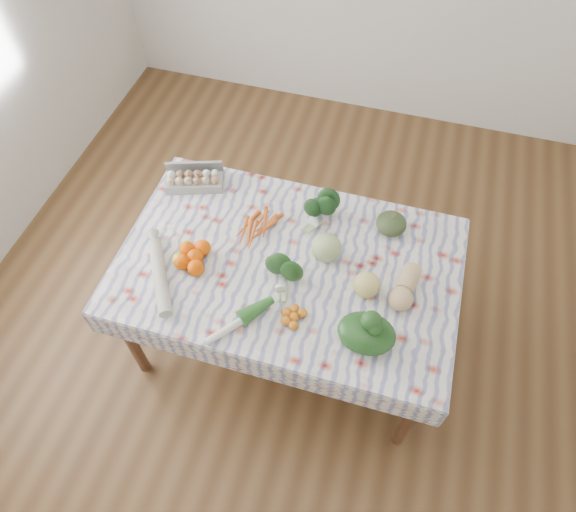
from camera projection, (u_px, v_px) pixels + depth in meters
The scene contains 16 objects.
ground at pixel (288, 334), 3.13m from camera, with size 4.50×4.50×0.00m, color #55371D.
dining_table at pixel (288, 272), 2.57m from camera, with size 1.60×1.00×0.75m.
tablecloth at pixel (288, 264), 2.51m from camera, with size 1.66×1.06×0.01m, color white.
egg_carton at pixel (194, 182), 2.76m from camera, with size 0.31×0.12×0.08m, color #9C9C98.
carrot_bunch at pixel (256, 228), 2.60m from camera, with size 0.22×0.20×0.04m, color orange.
kale_bunch at pixel (318, 211), 2.60m from camera, with size 0.16×0.14×0.14m, color #163C17.
kabocha_squash at pixel (391, 223), 2.58m from camera, with size 0.15×0.15×0.10m, color #374925.
cabbage at pixel (327, 248), 2.47m from camera, with size 0.14×0.14×0.14m, color #A9C27A.
butternut_squash at pixel (406, 287), 2.36m from camera, with size 0.11×0.24×0.11m, color tan.
orange_cluster at pixel (195, 257), 2.47m from camera, with size 0.25×0.25×0.08m, color #FF5A00.
broccoli at pixel (280, 278), 2.39m from camera, with size 0.15×0.15×0.11m, color #1B4417.
mandarin_cluster at pixel (294, 317), 2.31m from camera, with size 0.15×0.15×0.05m, color orange.
grapefruit at pixel (367, 285), 2.36m from camera, with size 0.12×0.12×0.12m, color #DEC96A.
spinach_bag at pixel (367, 333), 2.22m from camera, with size 0.26×0.21×0.11m, color #163814.
daikon at pixel (160, 277), 2.42m from camera, with size 0.06×0.06×0.44m, color beige.
leek at pixel (239, 322), 2.30m from camera, with size 0.04×0.04×0.35m, color white.
Camera 1 is at (0.40, -1.37, 2.82)m, focal length 32.00 mm.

